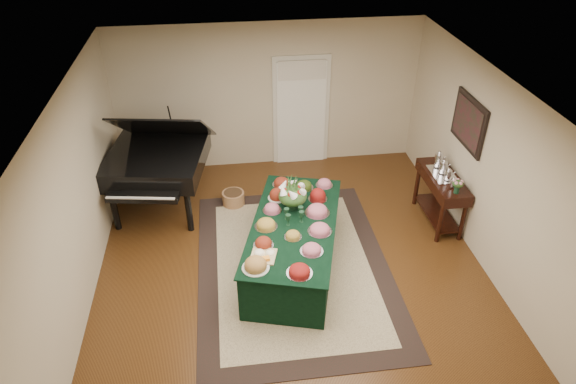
{
  "coord_description": "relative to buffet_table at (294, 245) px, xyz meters",
  "views": [
    {
      "loc": [
        -0.8,
        -5.66,
        5.02
      ],
      "look_at": [
        0.0,
        0.3,
        1.05
      ],
      "focal_mm": 32.0,
      "sensor_mm": 36.0,
      "label": 1
    }
  ],
  "objects": [
    {
      "name": "tea_service",
      "position": [
        2.46,
        0.79,
        0.58
      ],
      "size": [
        0.34,
        0.74,
        0.3
      ],
      "color": "white",
      "rests_on": "mahogany_sideboard"
    },
    {
      "name": "cutting_board",
      "position": [
        -0.48,
        -0.61,
        0.41
      ],
      "size": [
        0.39,
        0.39,
        0.1
      ],
      "color": "tan",
      "rests_on": "buffet_table"
    },
    {
      "name": "mahogany_sideboard",
      "position": [
        2.46,
        0.77,
        0.28
      ],
      "size": [
        0.45,
        1.22,
        0.85
      ],
      "color": "black",
      "rests_on": "ground"
    },
    {
      "name": "kitchen_doorway",
      "position": [
        0.56,
        3.02,
        0.65
      ],
      "size": [
        1.05,
        0.07,
        2.1
      ],
      "color": "silver",
      "rests_on": "ground"
    },
    {
      "name": "floral_centerpiece",
      "position": [
        0.03,
        0.39,
        0.62
      ],
      "size": [
        0.42,
        0.42,
        0.42
      ],
      "color": "#14331F",
      "rests_on": "buffet_table"
    },
    {
      "name": "wall_painting",
      "position": [
        2.68,
        0.77,
        1.37
      ],
      "size": [
        0.05,
        0.95,
        0.75
      ],
      "color": "black",
      "rests_on": "ground"
    },
    {
      "name": "ground",
      "position": [
        -0.04,
        0.05,
        -0.38
      ],
      "size": [
        6.0,
        6.0,
        0.0
      ],
      "primitive_type": "plane",
      "color": "black",
      "rests_on": "ground"
    },
    {
      "name": "green_goblets",
      "position": [
        0.01,
        0.07,
        0.46
      ],
      "size": [
        0.28,
        0.24,
        0.18
      ],
      "color": "#14331F",
      "rests_on": "buffet_table"
    },
    {
      "name": "wicker_basket",
      "position": [
        -0.8,
        1.67,
        -0.26
      ],
      "size": [
        0.38,
        0.38,
        0.23
      ],
      "primitive_type": "cylinder",
      "color": "#8F5F39",
      "rests_on": "ground"
    },
    {
      "name": "grand_piano",
      "position": [
        -1.98,
        1.75,
        0.55
      ],
      "size": [
        1.84,
        2.0,
        1.83
      ],
      "color": "black",
      "rests_on": "ground"
    },
    {
      "name": "food_platters",
      "position": [
        -0.01,
        0.04,
        0.42
      ],
      "size": [
        1.5,
        2.32,
        0.14
      ],
      "color": "white",
      "rests_on": "buffet_table"
    },
    {
      "name": "buffet_table",
      "position": [
        0.0,
        0.0,
        0.0
      ],
      "size": [
        1.77,
        2.65,
        0.75
      ],
      "color": "black",
      "rests_on": "ground"
    },
    {
      "name": "area_rug",
      "position": [
        -0.01,
        -0.04,
        -0.37
      ],
      "size": [
        2.75,
        3.84,
        0.01
      ],
      "color": "black",
      "rests_on": "ground"
    },
    {
      "name": "pink_bouquet",
      "position": [
        2.46,
        0.3,
        0.62
      ],
      "size": [
        0.18,
        0.18,
        0.23
      ],
      "color": "#14331F",
      "rests_on": "mahogany_sideboard"
    }
  ]
}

